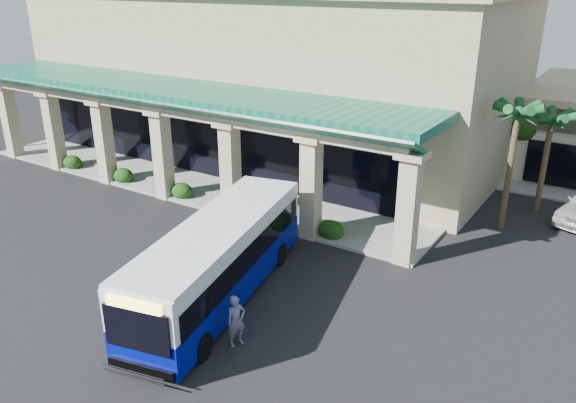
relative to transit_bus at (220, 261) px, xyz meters
The scene contains 9 objects.
ground 2.27m from the transit_bus, 144.46° to the left, with size 110.00×110.00×0.00m, color black.
main_building 19.87m from the transit_bus, 118.94° to the left, with size 30.80×14.80×11.35m, color tan, non-canonical shape.
arcade 12.29m from the transit_bus, 140.31° to the left, with size 30.00×6.20×5.70m, color #0E5440, non-canonical shape.
palm_0 14.06m from the transit_bus, 59.39° to the left, with size 2.40×2.40×6.60m, color #113F19, non-canonical shape.
palm_1 17.11m from the transit_bus, 61.63° to the left, with size 2.40×2.40×5.80m, color #113F19, non-canonical shape.
palm_2 25.10m from the transit_bus, 162.58° to the left, with size 2.40×2.40×6.20m, color #113F19, non-canonical shape.
broadleaf_tree 20.93m from the transit_bus, 73.04° to the left, with size 2.60×2.60×4.81m, color #14370C, non-canonical shape.
transit_bus is the anchor object (origin of this frame).
pedestrian 3.06m from the transit_bus, 41.14° to the right, with size 0.64×0.42×1.75m, color slate.
Camera 1 is at (13.22, -14.68, 10.97)m, focal length 35.00 mm.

